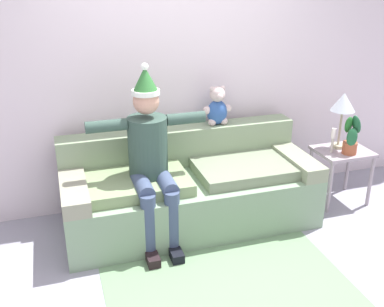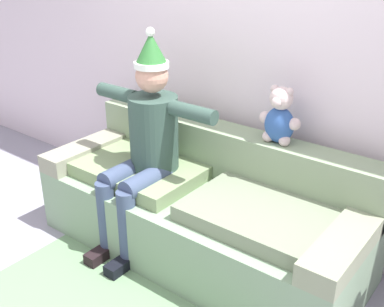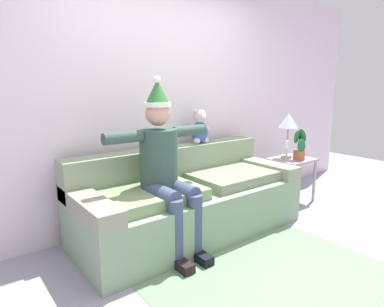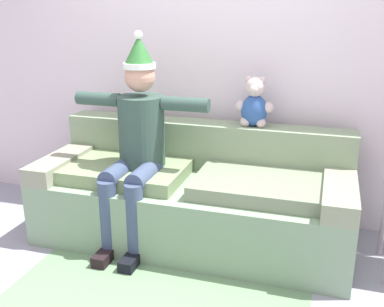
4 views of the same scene
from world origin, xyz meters
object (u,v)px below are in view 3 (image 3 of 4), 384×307
at_px(person_seated, 165,164).
at_px(table_lamp, 288,123).
at_px(potted_plant, 300,146).
at_px(candle_tall, 287,147).
at_px(side_table, 292,166).
at_px(teddy_bear, 200,128).
at_px(couch, 189,200).

relative_size(person_seated, table_lamp, 2.75).
bearing_deg(table_lamp, potted_plant, -88.64).
xyz_separation_m(person_seated, candle_tall, (1.83, 0.07, -0.07)).
height_order(person_seated, side_table, person_seated).
height_order(table_lamp, potted_plant, table_lamp).
bearing_deg(teddy_bear, candle_tall, -20.21).
bearing_deg(person_seated, potted_plant, -0.18).
bearing_deg(potted_plant, teddy_bear, 158.95).
bearing_deg(table_lamp, teddy_bear, 166.75).
relative_size(table_lamp, candle_tall, 2.24).
relative_size(person_seated, candle_tall, 6.14).
bearing_deg(teddy_bear, side_table, -17.05).
distance_m(side_table, table_lamp, 0.55).
distance_m(teddy_bear, table_lamp, 1.24).
height_order(person_seated, candle_tall, person_seated).
bearing_deg(side_table, table_lamp, 92.01).
bearing_deg(person_seated, couch, 22.88).
relative_size(side_table, candle_tall, 2.23).
xyz_separation_m(couch, candle_tall, (1.44, -0.09, 0.39)).
xyz_separation_m(side_table, table_lamp, (-0.00, 0.09, 0.54)).
height_order(side_table, table_lamp, table_lamp).
height_order(couch, person_seated, person_seated).
xyz_separation_m(couch, teddy_bear, (0.38, 0.30, 0.67)).
distance_m(person_seated, potted_plant, 1.98).
bearing_deg(person_seated, teddy_bear, 31.01).
distance_m(teddy_bear, side_table, 1.38).
relative_size(couch, potted_plant, 5.81).
height_order(couch, potted_plant, potted_plant).
bearing_deg(potted_plant, side_table, 90.76).
bearing_deg(table_lamp, side_table, -87.99).
bearing_deg(table_lamp, person_seated, -174.90).
relative_size(person_seated, potted_plant, 3.91).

